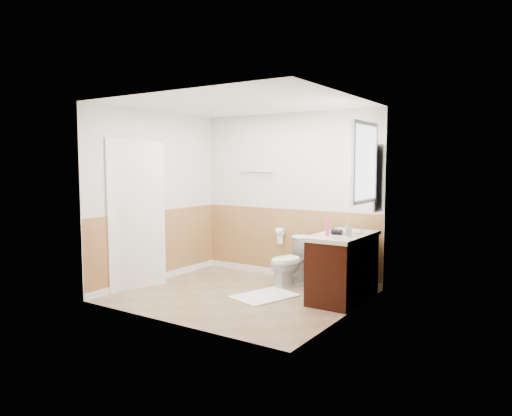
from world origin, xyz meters
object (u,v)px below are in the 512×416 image
Objects in this scene: bath_mat at (265,296)px; vanity_cabinet at (343,269)px; toilet at (291,262)px; lotion_bottle at (327,227)px; soap_dispenser at (349,229)px.

bath_mat is 1.08m from vanity_cabinet.
toilet is 1.13m from lotion_bottle.
toilet is 0.93m from vanity_cabinet.
toilet is 3.89× the size of soap_dispenser.
soap_dispenser is (0.12, -0.13, 0.54)m from vanity_cabinet.
vanity_cabinet is 0.57m from soap_dispenser.
vanity_cabinet reaches higher than bath_mat.
bath_mat is at bearing -72.18° from toilet.
soap_dispenser is at bearing 17.59° from bath_mat.
toilet is 1.23m from soap_dispenser.
soap_dispenser reaches higher than vanity_cabinet.
toilet is at bearing 159.84° from soap_dispenser.
bath_mat is 1.25m from lotion_bottle.
bath_mat is 1.41m from soap_dispenser.
soap_dispenser is (0.22, 0.14, -0.02)m from lotion_bottle.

